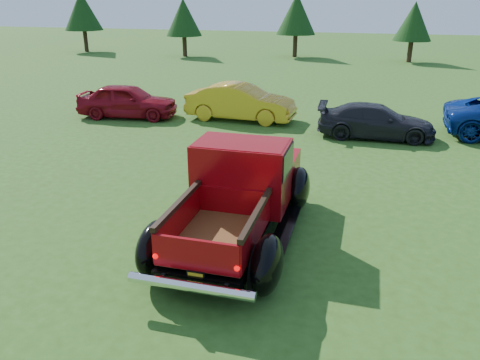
{
  "coord_description": "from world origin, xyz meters",
  "views": [
    {
      "loc": [
        3.07,
        -8.94,
        4.76
      ],
      "look_at": [
        0.59,
        0.2,
        1.02
      ],
      "focal_mm": 35.0,
      "sensor_mm": 36.0,
      "label": 1
    }
  ],
  "objects_px": {
    "tree_far_west": "(82,11)",
    "tree_mid_right": "(414,21)",
    "show_car_yellow": "(241,102)",
    "show_car_grey": "(376,121)",
    "tree_mid_left": "(296,14)",
    "tree_west": "(184,17)",
    "pickup_truck": "(242,189)",
    "show_car_red": "(128,101)"
  },
  "relations": [
    {
      "from": "show_car_grey",
      "to": "tree_far_west",
      "type": "bearing_deg",
      "value": 47.88
    },
    {
      "from": "tree_far_west",
      "to": "tree_mid_right",
      "type": "xyz_separation_m",
      "value": [
        28.0,
        -0.0,
        -0.55
      ]
    },
    {
      "from": "tree_west",
      "to": "show_car_grey",
      "type": "xyz_separation_m",
      "value": [
        15.5,
        -20.95,
        -2.51
      ]
    },
    {
      "from": "show_car_yellow",
      "to": "show_car_grey",
      "type": "height_order",
      "value": "show_car_yellow"
    },
    {
      "from": "tree_mid_right",
      "to": "show_car_yellow",
      "type": "bearing_deg",
      "value": -110.68
    },
    {
      "from": "tree_mid_left",
      "to": "show_car_red",
      "type": "xyz_separation_m",
      "value": [
        -3.5,
        -22.53,
        -2.69
      ]
    },
    {
      "from": "tree_far_west",
      "to": "tree_mid_left",
      "type": "bearing_deg",
      "value": 3.01
    },
    {
      "from": "tree_far_west",
      "to": "show_car_red",
      "type": "xyz_separation_m",
      "value": [
        15.5,
        -21.53,
        -2.82
      ]
    },
    {
      "from": "show_car_red",
      "to": "show_car_grey",
      "type": "distance_m",
      "value": 10.01
    },
    {
      "from": "tree_far_west",
      "to": "show_car_yellow",
      "type": "distance_m",
      "value": 29.07
    },
    {
      "from": "tree_west",
      "to": "show_car_yellow",
      "type": "xyz_separation_m",
      "value": [
        10.17,
        -19.74,
        -2.38
      ]
    },
    {
      "from": "tree_west",
      "to": "tree_mid_left",
      "type": "height_order",
      "value": "tree_mid_left"
    },
    {
      "from": "show_car_yellow",
      "to": "show_car_grey",
      "type": "xyz_separation_m",
      "value": [
        5.33,
        -1.21,
        -0.13
      ]
    },
    {
      "from": "tree_mid_right",
      "to": "show_car_yellow",
      "type": "relative_size",
      "value": 1.0
    },
    {
      "from": "tree_far_west",
      "to": "tree_west",
      "type": "height_order",
      "value": "tree_far_west"
    },
    {
      "from": "tree_west",
      "to": "show_car_red",
      "type": "distance_m",
      "value": 21.39
    },
    {
      "from": "tree_mid_left",
      "to": "pickup_truck",
      "type": "distance_m",
      "value": 31.44
    },
    {
      "from": "tree_far_west",
      "to": "tree_mid_left",
      "type": "relative_size",
      "value": 1.04
    },
    {
      "from": "tree_west",
      "to": "show_car_grey",
      "type": "height_order",
      "value": "tree_west"
    },
    {
      "from": "show_car_red",
      "to": "tree_mid_left",
      "type": "bearing_deg",
      "value": -15.78
    },
    {
      "from": "tree_far_west",
      "to": "show_car_grey",
      "type": "height_order",
      "value": "tree_far_west"
    },
    {
      "from": "tree_far_west",
      "to": "tree_west",
      "type": "distance_m",
      "value": 10.06
    },
    {
      "from": "tree_mid_right",
      "to": "show_car_grey",
      "type": "bearing_deg",
      "value": -96.5
    },
    {
      "from": "tree_mid_right",
      "to": "show_car_yellow",
      "type": "distance_m",
      "value": 22.29
    },
    {
      "from": "tree_west",
      "to": "tree_mid_right",
      "type": "relative_size",
      "value": 1.05
    },
    {
      "from": "tree_mid_left",
      "to": "show_car_yellow",
      "type": "bearing_deg",
      "value": -86.92
    },
    {
      "from": "tree_west",
      "to": "tree_far_west",
      "type": "bearing_deg",
      "value": 174.29
    },
    {
      "from": "show_car_red",
      "to": "show_car_yellow",
      "type": "relative_size",
      "value": 0.93
    },
    {
      "from": "tree_mid_left",
      "to": "show_car_yellow",
      "type": "height_order",
      "value": "tree_mid_left"
    },
    {
      "from": "show_car_grey",
      "to": "tree_west",
      "type": "bearing_deg",
      "value": 35.09
    },
    {
      "from": "tree_mid_left",
      "to": "pickup_truck",
      "type": "xyz_separation_m",
      "value": [
        3.72,
        -31.12,
        -2.44
      ]
    },
    {
      "from": "show_car_grey",
      "to": "tree_mid_left",
      "type": "bearing_deg",
      "value": 14.41
    },
    {
      "from": "tree_far_west",
      "to": "pickup_truck",
      "type": "bearing_deg",
      "value": -52.97
    },
    {
      "from": "tree_mid_left",
      "to": "tree_mid_right",
      "type": "xyz_separation_m",
      "value": [
        9.0,
        -1.0,
        -0.41
      ]
    },
    {
      "from": "tree_mid_left",
      "to": "pickup_truck",
      "type": "height_order",
      "value": "tree_mid_left"
    },
    {
      "from": "tree_mid_right",
      "to": "show_car_red",
      "type": "bearing_deg",
      "value": -120.14
    },
    {
      "from": "pickup_truck",
      "to": "show_car_red",
      "type": "height_order",
      "value": "pickup_truck"
    },
    {
      "from": "tree_mid_right",
      "to": "show_car_grey",
      "type": "relative_size",
      "value": 1.07
    },
    {
      "from": "pickup_truck",
      "to": "show_car_yellow",
      "type": "relative_size",
      "value": 1.23
    },
    {
      "from": "show_car_grey",
      "to": "show_car_yellow",
      "type": "bearing_deg",
      "value": 75.83
    },
    {
      "from": "tree_mid_right",
      "to": "tree_west",
      "type": "bearing_deg",
      "value": -176.82
    },
    {
      "from": "show_car_red",
      "to": "show_car_yellow",
      "type": "height_order",
      "value": "show_car_yellow"
    }
  ]
}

